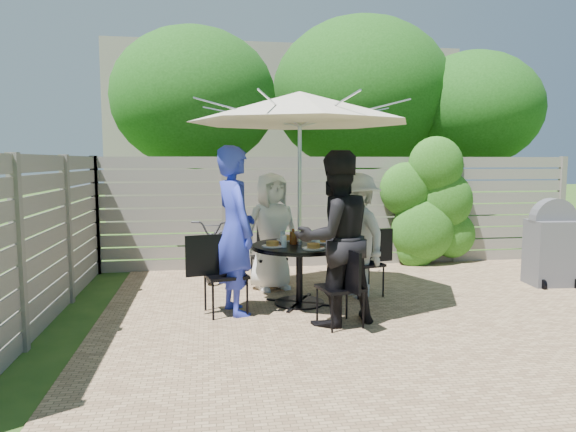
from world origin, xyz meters
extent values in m
plane|color=#2A4E18|center=(0.00, 0.00, 0.00)|extent=(60.00, 60.00, 0.00)
cube|color=tan|center=(0.00, 0.50, 0.01)|extent=(7.00, 6.00, 0.02)
cube|color=gray|center=(0.00, 3.00, 0.93)|extent=(8.00, 0.10, 1.85)
cube|color=gray|center=(-4.00, 0.50, 0.93)|extent=(0.10, 5.00, 1.85)
ellipsoid|color=#245914|center=(1.40, 2.85, 0.90)|extent=(1.20, 0.70, 1.80)
cube|color=gray|center=(0.00, 12.00, 2.50)|extent=(10.00, 6.00, 5.00)
ellipsoid|color=#174610|center=(-2.50, 5.00, 2.97)|extent=(3.20, 3.20, 2.72)
ellipsoid|color=#174610|center=(1.00, 5.50, 3.18)|extent=(3.80, 3.80, 3.23)
ellipsoid|color=#174610|center=(3.20, 4.80, 2.83)|extent=(2.80, 2.80, 2.38)
cylinder|color=black|center=(-1.17, 0.78, 0.74)|extent=(1.44, 1.44, 0.03)
cylinder|color=black|center=(-1.17, 0.78, 0.37)|extent=(0.08, 0.08, 0.74)
cylinder|color=black|center=(-1.17, 0.78, 0.02)|extent=(0.62, 0.62, 0.04)
cylinder|color=silver|center=(-1.17, 0.78, 1.23)|extent=(0.05, 0.05, 2.46)
cone|color=beige|center=(-1.17, 0.78, 2.40)|extent=(3.33, 3.33, 0.37)
cube|color=black|center=(-1.45, 1.69, 0.43)|extent=(0.51, 0.51, 0.03)
cube|color=black|center=(-1.50, 1.89, 0.66)|extent=(0.14, 0.41, 0.43)
imported|color=silver|center=(-1.41, 1.58, 0.81)|extent=(0.90, 0.72, 1.62)
cube|color=black|center=(-2.08, 0.51, 0.47)|extent=(0.54, 0.54, 0.04)
cube|color=black|center=(-2.30, 0.46, 0.71)|extent=(0.45, 0.13, 0.47)
imported|color=#2B38BE|center=(-1.97, 0.54, 0.97)|extent=(0.65, 0.81, 1.95)
cube|color=black|center=(-0.90, -0.13, 0.43)|extent=(0.50, 0.50, 0.03)
cube|color=black|center=(-0.85, -0.33, 0.66)|extent=(0.12, 0.42, 0.43)
imported|color=black|center=(-0.93, -0.01, 0.94)|extent=(1.08, 0.95, 1.88)
cube|color=black|center=(-0.26, 1.06, 0.43)|extent=(0.51, 0.51, 0.03)
cube|color=black|center=(-0.06, 1.10, 0.66)|extent=(0.42, 0.12, 0.43)
imported|color=#9C9C97|center=(-0.38, 1.02, 0.81)|extent=(0.88, 1.18, 1.62)
cylinder|color=white|center=(-1.28, 1.13, 0.76)|extent=(0.26, 0.26, 0.01)
cylinder|color=#B88436|center=(-1.28, 1.13, 0.80)|extent=(0.15, 0.15, 0.05)
cylinder|color=white|center=(-1.52, 0.68, 0.76)|extent=(0.26, 0.26, 0.01)
cylinder|color=#B88436|center=(-1.52, 0.68, 0.80)|extent=(0.15, 0.15, 0.05)
cylinder|color=white|center=(-1.07, 0.44, 0.76)|extent=(0.26, 0.26, 0.01)
cylinder|color=#B88436|center=(-1.07, 0.44, 0.80)|extent=(0.15, 0.15, 0.05)
cylinder|color=white|center=(-0.83, 0.89, 0.76)|extent=(0.26, 0.26, 0.01)
cylinder|color=#B88436|center=(-0.83, 0.89, 0.80)|extent=(0.15, 0.15, 0.05)
cylinder|color=silver|center=(-1.35, 1.00, 0.83)|extent=(0.07, 0.07, 0.14)
cylinder|color=silver|center=(-1.39, 0.61, 0.83)|extent=(0.07, 0.07, 0.14)
cylinder|color=silver|center=(-1.00, 0.56, 0.83)|extent=(0.07, 0.07, 0.14)
cylinder|color=silver|center=(-0.95, 0.96, 0.83)|extent=(0.07, 0.07, 0.14)
cylinder|color=#59280C|center=(-1.24, 0.81, 0.84)|extent=(0.09, 0.09, 0.16)
cylinder|color=#C6B293|center=(-1.14, 1.02, 0.82)|extent=(0.08, 0.08, 0.12)
imported|color=#333338|center=(-2.12, 2.60, 0.45)|extent=(0.93, 1.81, 0.91)
cube|color=#4F4E53|center=(2.52, 1.19, 0.47)|extent=(0.65, 0.52, 0.94)
cylinder|color=#4F4E53|center=(2.52, 1.19, 0.94)|extent=(0.63, 0.24, 0.62)
camera|label=1|loc=(-2.27, -5.30, 1.77)|focal=32.00mm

